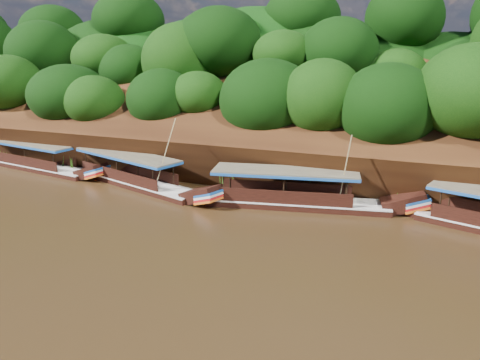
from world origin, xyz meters
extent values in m
plane|color=black|center=(0.00, 0.00, 0.00)|extent=(160.00, 160.00, 0.00)
cube|color=black|center=(0.00, 16.00, 3.50)|extent=(120.00, 16.12, 13.64)
cube|color=black|center=(0.00, 26.00, 0.00)|extent=(120.00, 24.00, 12.00)
ellipsoid|color=#113508|center=(-30.00, 22.00, 9.00)|extent=(20.00, 10.00, 8.00)
ellipsoid|color=#113508|center=(-6.00, 15.00, 3.50)|extent=(18.00, 8.00, 6.40)
ellipsoid|color=#113508|center=(0.00, 23.00, 9.20)|extent=(24.00, 11.00, 8.40)
cube|color=black|center=(0.28, 7.42, 0.00)|extent=(12.95, 4.72, 0.96)
cube|color=silver|center=(0.28, 7.42, 0.46)|extent=(12.96, 4.79, 0.11)
cube|color=black|center=(7.31, 8.79, 0.74)|extent=(3.30, 2.30, 1.79)
cube|color=#184E9E|center=(8.10, 8.94, 1.06)|extent=(1.89, 2.09, 0.65)
cube|color=red|center=(8.10, 8.94, 0.70)|extent=(1.89, 2.09, 0.65)
cube|color=brown|center=(-0.50, 7.27, 2.56)|extent=(10.30, 4.54, 0.13)
cube|color=#184E9E|center=(-0.50, 7.27, 2.43)|extent=(10.30, 4.54, 0.19)
cylinder|color=tan|center=(3.53, 7.41, 3.00)|extent=(0.83, 1.22, 4.89)
cube|color=black|center=(-13.18, 7.70, 0.00)|extent=(13.37, 6.20, 0.91)
cube|color=silver|center=(-13.18, 7.70, 0.43)|extent=(13.39, 6.26, 0.10)
cube|color=black|center=(-6.05, 5.40, 0.71)|extent=(3.49, 2.55, 1.79)
cube|color=#184E9E|center=(-5.25, 5.15, 1.01)|extent=(2.09, 2.15, 0.67)
cube|color=red|center=(-5.25, 5.15, 0.67)|extent=(2.09, 2.15, 0.67)
cube|color=brown|center=(-13.97, 7.95, 2.43)|extent=(10.72, 5.63, 0.12)
cube|color=#184E9E|center=(-13.97, 7.95, 2.31)|extent=(10.72, 5.63, 0.18)
cylinder|color=tan|center=(-9.40, 6.27, 3.21)|extent=(1.67, 0.76, 5.26)
cube|color=black|center=(-23.87, 8.74, 0.00)|extent=(11.74, 3.91, 0.90)
cube|color=silver|center=(-23.87, 8.74, 0.43)|extent=(11.75, 3.98, 0.10)
cube|color=black|center=(-17.45, 7.75, 0.70)|extent=(2.96, 2.04, 1.65)
cube|color=#184E9E|center=(-16.74, 7.64, 0.99)|extent=(1.66, 1.90, 0.60)
cube|color=red|center=(-16.74, 7.64, 0.66)|extent=(1.66, 1.90, 0.60)
cube|color=brown|center=(-24.58, 8.84, 2.40)|extent=(9.31, 3.86, 0.12)
cube|color=#184E9E|center=(-24.58, 8.84, 2.28)|extent=(9.31, 3.86, 0.18)
cone|color=#386A1A|center=(-28.62, 9.48, 0.77)|extent=(1.50, 1.50, 1.55)
cone|color=#386A1A|center=(-20.99, 9.42, 0.81)|extent=(1.50, 1.50, 1.61)
cone|color=#386A1A|center=(-12.21, 9.23, 0.93)|extent=(1.50, 1.50, 1.85)
cone|color=#386A1A|center=(-5.87, 9.52, 0.79)|extent=(1.50, 1.50, 1.59)
cone|color=#386A1A|center=(0.97, 9.46, 0.80)|extent=(1.50, 1.50, 1.61)
cone|color=#386A1A|center=(7.15, 9.36, 0.88)|extent=(1.50, 1.50, 1.76)
camera|label=1|loc=(8.04, -22.84, 10.81)|focal=35.00mm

